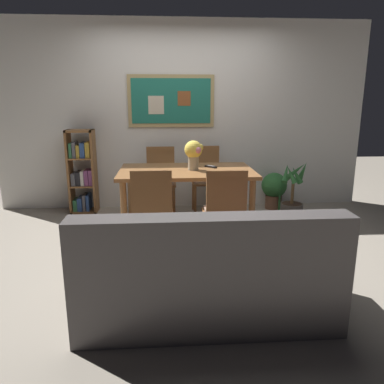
{
  "coord_description": "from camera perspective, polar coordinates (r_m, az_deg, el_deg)",
  "views": [
    {
      "loc": [
        -0.25,
        -3.78,
        1.54
      ],
      "look_at": [
        0.01,
        -0.22,
        0.65
      ],
      "focal_mm": 34.83,
      "sensor_mm": 36.0,
      "label": 1
    }
  ],
  "objects": [
    {
      "name": "bookshelf",
      "position": [
        5.33,
        -16.44,
        2.75
      ],
      "size": [
        0.36,
        0.28,
        1.14
      ],
      "color": "brown",
      "rests_on": "ground_plane"
    },
    {
      "name": "dining_chair_far_left",
      "position": [
        5.08,
        -4.81,
        2.6
      ],
      "size": [
        0.4,
        0.41,
        0.91
      ],
      "color": "brown",
      "rests_on": "ground_plane"
    },
    {
      "name": "dining_table",
      "position": [
        4.31,
        -0.85,
        2.24
      ],
      "size": [
        1.54,
        0.94,
        0.75
      ],
      "color": "brown",
      "rests_on": "ground_plane"
    },
    {
      "name": "potted_palm",
      "position": [
        5.12,
        15.13,
        -0.83
      ],
      "size": [
        0.39,
        0.38,
        0.78
      ],
      "color": "#4C4742",
      "rests_on": "ground_plane"
    },
    {
      "name": "potted_ivy",
      "position": [
        5.46,
        12.45,
        0.51
      ],
      "size": [
        0.36,
        0.36,
        0.58
      ],
      "color": "brown",
      "rests_on": "ground_plane"
    },
    {
      "name": "flower_vase",
      "position": [
        4.25,
        0.24,
        6.14
      ],
      "size": [
        0.22,
        0.22,
        0.34
      ],
      "color": "tan",
      "rests_on": "dining_table"
    },
    {
      "name": "leather_couch",
      "position": [
        2.74,
        2.26,
        -12.64
      ],
      "size": [
        1.8,
        0.84,
        0.84
      ],
      "color": "#514C4C",
      "rests_on": "ground_plane"
    },
    {
      "name": "tv_remote",
      "position": [
        4.43,
        2.89,
        3.91
      ],
      "size": [
        0.14,
        0.14,
        0.02
      ],
      "color": "black",
      "rests_on": "dining_table"
    },
    {
      "name": "dining_chair_near_left",
      "position": [
        3.6,
        -6.11,
        -2.22
      ],
      "size": [
        0.4,
        0.41,
        0.91
      ],
      "color": "brown",
      "rests_on": "ground_plane"
    },
    {
      "name": "dining_chair_near_right",
      "position": [
        3.6,
        5.02,
        -2.23
      ],
      "size": [
        0.4,
        0.41,
        0.91
      ],
      "color": "brown",
      "rests_on": "ground_plane"
    },
    {
      "name": "dining_chair_far_right",
      "position": [
        5.15,
        2.16,
        2.8
      ],
      "size": [
        0.4,
        0.41,
        0.91
      ],
      "color": "brown",
      "rests_on": "ground_plane"
    },
    {
      "name": "ground_plane",
      "position": [
        4.09,
        -0.33,
        -8.11
      ],
      "size": [
        12.0,
        12.0,
        0.0
      ],
      "primitive_type": "plane",
      "color": "gray"
    },
    {
      "name": "wall_back_with_painting",
      "position": [
        5.38,
        -1.51,
        11.53
      ],
      "size": [
        5.2,
        0.14,
        2.6
      ],
      "color": "silver",
      "rests_on": "ground_plane"
    }
  ]
}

